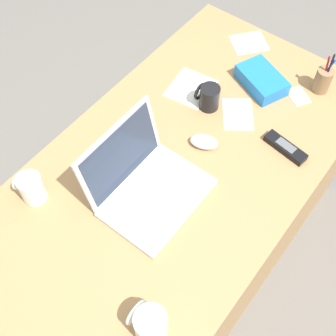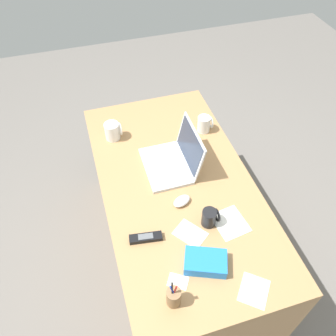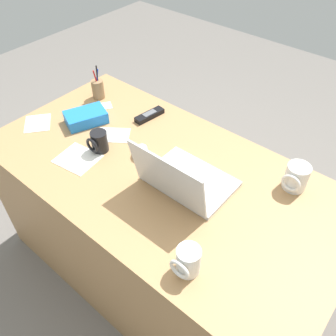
# 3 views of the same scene
# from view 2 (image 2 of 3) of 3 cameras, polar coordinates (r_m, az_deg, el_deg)

# --- Properties ---
(ground_plane) EXTENTS (6.00, 6.00, 0.00)m
(ground_plane) POSITION_cam_2_polar(r_m,az_deg,el_deg) (2.48, 1.17, -13.34)
(ground_plane) COLOR slate
(desk) EXTENTS (1.52, 0.80, 0.73)m
(desk) POSITION_cam_2_polar(r_m,az_deg,el_deg) (2.16, 1.32, -8.67)
(desk) COLOR #A87C4F
(desk) RESTS_ON ground
(laptop) EXTENTS (0.33, 0.28, 0.23)m
(laptop) POSITION_cam_2_polar(r_m,az_deg,el_deg) (1.92, 0.88, 1.40)
(laptop) COLOR silver
(laptop) RESTS_ON desk
(computer_mouse) EXTENTS (0.09, 0.11, 0.04)m
(computer_mouse) POSITION_cam_2_polar(r_m,az_deg,el_deg) (1.77, 2.27, -5.45)
(computer_mouse) COLOR white
(computer_mouse) RESTS_ON desk
(coffee_mug_white) EXTENTS (0.09, 0.10, 0.11)m
(coffee_mug_white) POSITION_cam_2_polar(r_m,az_deg,el_deg) (2.10, -9.07, 6.04)
(coffee_mug_white) COLOR white
(coffee_mug_white) RESTS_ON desk
(coffee_mug_tall) EXTENTS (0.07, 0.08, 0.09)m
(coffee_mug_tall) POSITION_cam_2_polar(r_m,az_deg,el_deg) (1.69, 6.89, -8.07)
(coffee_mug_tall) COLOR black
(coffee_mug_tall) RESTS_ON desk
(coffee_mug_spare) EXTENTS (0.08, 0.09, 0.10)m
(coffee_mug_spare) POSITION_cam_2_polar(r_m,az_deg,el_deg) (2.14, 6.01, 7.24)
(coffee_mug_spare) COLOR white
(coffee_mug_spare) RESTS_ON desk
(cordless_phone) EXTENTS (0.07, 0.16, 0.03)m
(cordless_phone) POSITION_cam_2_polar(r_m,az_deg,el_deg) (1.66, -3.68, -11.39)
(cordless_phone) COLOR black
(cordless_phone) RESTS_ON desk
(pen_holder) EXTENTS (0.06, 0.06, 0.18)m
(pen_holder) POSITION_cam_2_polar(r_m,az_deg,el_deg) (1.49, 0.94, -20.46)
(pen_holder) COLOR olive
(pen_holder) RESTS_ON desk
(snack_bag) EXTENTS (0.18, 0.22, 0.06)m
(snack_bag) POSITION_cam_2_polar(r_m,az_deg,el_deg) (1.59, 6.18, -15.15)
(snack_bag) COLOR blue
(snack_bag) RESTS_ON desk
(paper_note_near_laptop) EXTENTS (0.19, 0.17, 0.00)m
(paper_note_near_laptop) POSITION_cam_2_polar(r_m,az_deg,el_deg) (1.74, 10.19, -8.87)
(paper_note_near_laptop) COLOR white
(paper_note_near_laptop) RESTS_ON desk
(paper_note_left) EXTENTS (0.18, 0.17, 0.00)m
(paper_note_left) POSITION_cam_2_polar(r_m,az_deg,el_deg) (1.60, 13.97, -18.99)
(paper_note_left) COLOR white
(paper_note_left) RESTS_ON desk
(paper_note_right) EXTENTS (0.10, 0.11, 0.00)m
(paper_note_right) POSITION_cam_2_polar(r_m,az_deg,el_deg) (1.57, 1.66, -18.16)
(paper_note_right) COLOR white
(paper_note_right) RESTS_ON desk
(paper_note_front) EXTENTS (0.18, 0.17, 0.00)m
(paper_note_front) POSITION_cam_2_polar(r_m,az_deg,el_deg) (1.69, 3.67, -10.74)
(paper_note_front) COLOR white
(paper_note_front) RESTS_ON desk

